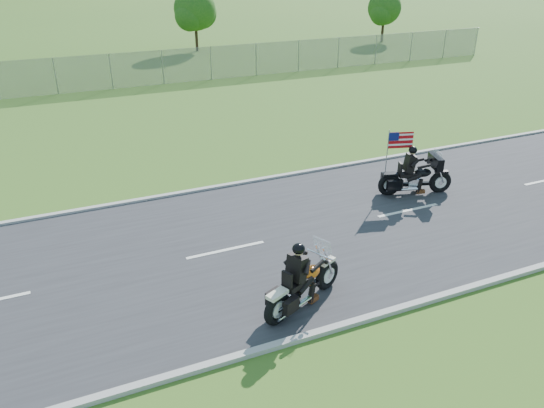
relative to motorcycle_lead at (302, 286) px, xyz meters
name	(u,v)px	position (x,y,z in m)	size (l,w,h in m)	color
ground	(292,237)	(1.20, 3.00, -0.55)	(420.00, 420.00, 0.00)	#2D5119
road	(292,236)	(1.20, 3.00, -0.53)	(120.00, 8.00, 0.04)	#28282B
curb_north	(242,183)	(1.20, 7.05, -0.50)	(120.00, 0.18, 0.12)	#9E9B93
curb_south	(371,317)	(1.20, -1.05, -0.50)	(120.00, 0.18, 0.12)	#9E9B93
fence	(56,76)	(-3.80, 23.00, 0.45)	(60.00, 0.03, 2.00)	gray
tree_fence_near	(195,11)	(7.24, 33.03, 2.43)	(3.52, 3.28, 4.75)	#382316
tree_fence_far	(384,10)	(23.23, 31.03, 2.10)	(3.08, 2.87, 4.20)	#382316
motorcycle_lead	(302,286)	(0.00, 0.00, 0.00)	(2.42, 1.32, 1.73)	black
motorcycle_follow	(415,178)	(6.15, 4.00, 0.03)	(2.47, 1.15, 2.11)	black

